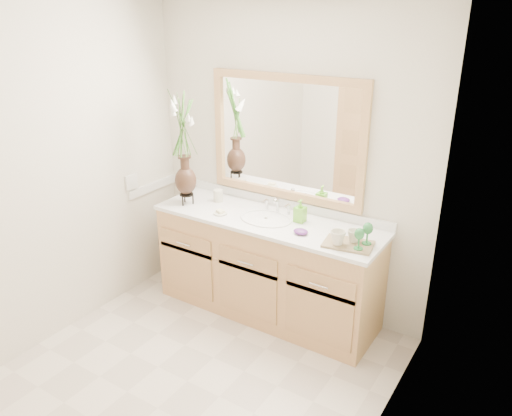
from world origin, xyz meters
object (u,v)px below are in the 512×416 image
Objects in this scene: soap_bottle at (300,212)px; tumbler at (218,196)px; flower_vase at (183,136)px; tray at (348,244)px.

tumbler is at bearing -178.61° from soap_bottle.
flower_vase is at bearing -134.71° from tumbler.
flower_vase is 1.54m from tray.
tumbler reaches higher than tray.
soap_bottle reaches higher than tray.
soap_bottle is at bearing 10.40° from flower_vase.
soap_bottle reaches higher than tumbler.
soap_bottle is (0.96, 0.18, -0.50)m from flower_vase.
tray is (1.25, -0.19, -0.04)m from tumbler.
soap_bottle is (0.78, -0.01, 0.03)m from tumbler.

